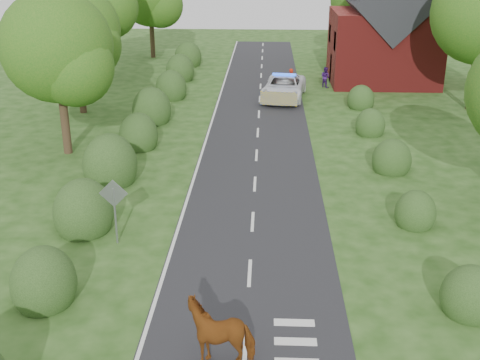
{
  "coord_description": "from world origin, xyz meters",
  "views": [
    {
      "loc": [
        0.47,
        -17.73,
        10.5
      ],
      "look_at": [
        -0.56,
        5.26,
        1.3
      ],
      "focal_mm": 45.0,
      "sensor_mm": 36.0,
      "label": 1
    }
  ],
  "objects_px": {
    "police_van": "(284,87)",
    "pedestrian_purple": "(325,77)",
    "cow": "(221,334)",
    "pedestrian_red": "(291,80)",
    "road_sign": "(114,202)"
  },
  "relations": [
    {
      "from": "pedestrian_purple",
      "to": "pedestrian_red",
      "type": "bearing_deg",
      "value": 74.09
    },
    {
      "from": "road_sign",
      "to": "pedestrian_red",
      "type": "relative_size",
      "value": 1.48
    },
    {
      "from": "road_sign",
      "to": "pedestrian_purple",
      "type": "height_order",
      "value": "road_sign"
    },
    {
      "from": "road_sign",
      "to": "pedestrian_purple",
      "type": "xyz_separation_m",
      "value": [
        9.94,
        26.03,
        -0.88
      ]
    },
    {
      "from": "pedestrian_red",
      "to": "pedestrian_purple",
      "type": "distance_m",
      "value": 3.09
    },
    {
      "from": "pedestrian_red",
      "to": "pedestrian_purple",
      "type": "relative_size",
      "value": 1.1
    },
    {
      "from": "pedestrian_red",
      "to": "cow",
      "type": "bearing_deg",
      "value": 88.69
    },
    {
      "from": "police_van",
      "to": "pedestrian_red",
      "type": "bearing_deg",
      "value": 84.18
    },
    {
      "from": "police_van",
      "to": "cow",
      "type": "bearing_deg",
      "value": -86.74
    },
    {
      "from": "cow",
      "to": "pedestrian_purple",
      "type": "bearing_deg",
      "value": 169.67
    },
    {
      "from": "police_van",
      "to": "pedestrian_purple",
      "type": "xyz_separation_m",
      "value": [
        3.25,
        3.79,
        -0.05
      ]
    },
    {
      "from": "police_van",
      "to": "pedestrian_red",
      "type": "relative_size",
      "value": 3.68
    },
    {
      "from": "road_sign",
      "to": "pedestrian_purple",
      "type": "bearing_deg",
      "value": 69.1
    },
    {
      "from": "cow",
      "to": "pedestrian_purple",
      "type": "height_order",
      "value": "pedestrian_purple"
    },
    {
      "from": "police_van",
      "to": "pedestrian_red",
      "type": "xyz_separation_m",
      "value": [
        0.55,
        2.28,
        0.03
      ]
    }
  ]
}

